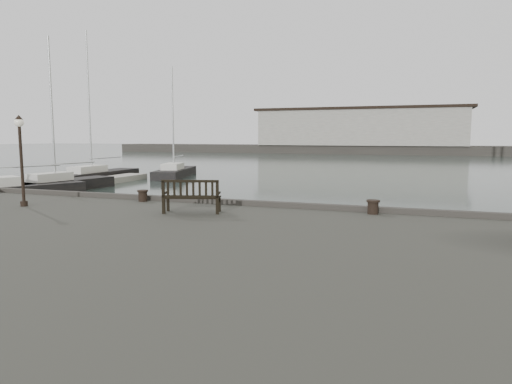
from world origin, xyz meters
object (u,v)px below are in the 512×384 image
at_px(bollard_left, 143,196).
at_px(yacht_d, 175,174).
at_px(lamp_post, 21,148).
at_px(yacht_b, 96,178).
at_px(bollard_right, 373,207).
at_px(yacht_c, 61,188).
at_px(bench, 192,202).
at_px(yacht_a, 6,194).

height_order(bollard_left, yacht_d, yacht_d).
xyz_separation_m(lamp_post, yacht_d, (-9.97, 28.01, -3.39)).
xyz_separation_m(bollard_left, yacht_b, (-18.17, 19.64, -1.53)).
relative_size(bollard_left, bollard_right, 0.97).
distance_m(yacht_c, yacht_d, 13.65).
distance_m(bollard_right, lamp_post, 12.24).
relative_size(bollard_left, yacht_d, 0.04).
xyz_separation_m(yacht_b, yacht_c, (3.00, -7.61, -0.00)).
relative_size(bench, yacht_a, 0.15).
xyz_separation_m(bench, bollard_left, (-3.00, 1.71, -0.12)).
distance_m(yacht_a, yacht_b, 12.17).
distance_m(lamp_post, yacht_d, 29.92).
relative_size(bench, bollard_right, 4.32).
bearing_deg(bollard_right, yacht_c, 153.21).
height_order(bollard_right, lamp_post, lamp_post).
bearing_deg(yacht_b, yacht_c, -69.49).
bearing_deg(bench, bollard_left, 133.74).
bearing_deg(yacht_c, yacht_d, 91.26).
bearing_deg(bollard_left, yacht_c, 141.60).
relative_size(bench, bollard_left, 4.47).
height_order(bench, yacht_c, yacht_c).
bearing_deg(yacht_c, bollard_left, -29.09).
distance_m(bench, lamp_post, 6.56).
relative_size(bollard_left, yacht_a, 0.03).
xyz_separation_m(bollard_right, yacht_b, (-26.72, 19.59, -1.54)).
height_order(bollard_left, yacht_a, yacht_a).
bearing_deg(yacht_d, yacht_b, -144.99).
relative_size(bench, yacht_b, 0.14).
bearing_deg(yacht_b, bollard_left, -48.21).
relative_size(lamp_post, yacht_c, 0.27).
relative_size(yacht_a, yacht_d, 1.17).
bearing_deg(yacht_b, lamp_post, -57.04).
bearing_deg(yacht_c, yacht_b, 120.81).
height_order(lamp_post, yacht_c, yacht_c).
height_order(lamp_post, yacht_a, yacht_a).
height_order(yacht_b, yacht_d, yacht_b).
relative_size(bollard_right, yacht_c, 0.04).
distance_m(bollard_right, yacht_c, 26.62).
xyz_separation_m(bollard_right, lamp_post, (-11.84, -2.51, 1.83)).
bearing_deg(bench, lamp_post, 170.24).
height_order(bench, lamp_post, lamp_post).
xyz_separation_m(yacht_b, yacht_d, (4.91, 5.91, -0.02)).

